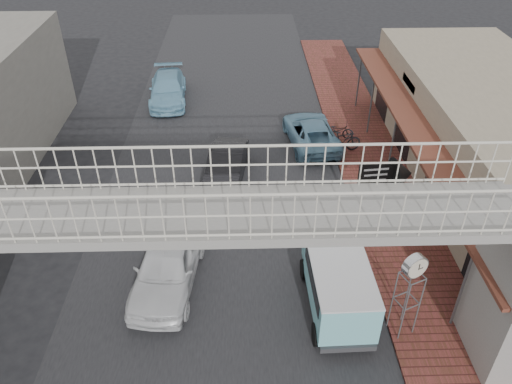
{
  "coord_description": "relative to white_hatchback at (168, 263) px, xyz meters",
  "views": [
    {
      "loc": [
        0.77,
        -12.81,
        11.96
      ],
      "look_at": [
        1.17,
        1.57,
        1.8
      ],
      "focal_mm": 35.0,
      "sensor_mm": 36.0,
      "label": 1
    }
  ],
  "objects": [
    {
      "name": "motorcycle_far",
      "position": [
        7.06,
        8.01,
        -0.14
      ],
      "size": [
        1.91,
        1.02,
        1.1
      ],
      "primitive_type": "imported",
      "rotation": [
        0.0,
        0.0,
        1.86
      ],
      "color": "black",
      "rests_on": "sidewalk"
    },
    {
      "name": "sidewalk",
      "position": [
        8.26,
        3.93,
        -0.74
      ],
      "size": [
        3.0,
        40.0,
        0.1
      ],
      "primitive_type": "cube",
      "color": "brown",
      "rests_on": "ground"
    },
    {
      "name": "dark_sedan",
      "position": [
        1.76,
        5.98,
        -0.11
      ],
      "size": [
        1.99,
        4.31,
        1.37
      ],
      "primitive_type": "imported",
      "rotation": [
        0.0,
        0.0,
        -0.13
      ],
      "color": "black",
      "rests_on": "ground"
    },
    {
      "name": "street_clock",
      "position": [
        7.06,
        -2.25,
        1.72
      ],
      "size": [
        0.75,
        0.73,
        2.91
      ],
      "rotation": [
        0.0,
        0.0,
        0.41
      ],
      "color": "#59595B",
      "rests_on": "sidewalk"
    },
    {
      "name": "shophouse_row",
      "position": [
        12.73,
        4.93,
        1.22
      ],
      "size": [
        7.2,
        18.0,
        4.0
      ],
      "color": "gray",
      "rests_on": "ground"
    },
    {
      "name": "ground",
      "position": [
        1.76,
        0.93,
        -0.79
      ],
      "size": [
        120.0,
        120.0,
        0.0
      ],
      "primitive_type": "plane",
      "color": "black",
      "rests_on": "ground"
    },
    {
      "name": "angkot_far",
      "position": [
        -1.65,
        14.13,
        -0.11
      ],
      "size": [
        2.29,
        4.87,
        1.37
      ],
      "primitive_type": "imported",
      "rotation": [
        0.0,
        0.0,
        0.08
      ],
      "color": "#75AFCC",
      "rests_on": "ground"
    },
    {
      "name": "road_strip",
      "position": [
        1.76,
        0.93,
        -0.79
      ],
      "size": [
        10.0,
        60.0,
        0.01
      ],
      "primitive_type": "cube",
      "color": "black",
      "rests_on": "ground"
    },
    {
      "name": "white_hatchback",
      "position": [
        0.0,
        0.0,
        0.0
      ],
      "size": [
        2.36,
        4.83,
        1.59
      ],
      "primitive_type": "imported",
      "rotation": [
        0.0,
        0.0,
        -0.11
      ],
      "color": "silver",
      "rests_on": "ground"
    },
    {
      "name": "angkot_curb",
      "position": [
        5.73,
        9.02,
        -0.16
      ],
      "size": [
        2.65,
        4.79,
        1.27
      ],
      "primitive_type": "imported",
      "rotation": [
        0.0,
        0.0,
        3.27
      ],
      "color": "#6595B0",
      "rests_on": "ground"
    },
    {
      "name": "footbridge",
      "position": [
        1.76,
        -3.07,
        2.38
      ],
      "size": [
        16.4,
        2.4,
        6.34
      ],
      "color": "gray",
      "rests_on": "ground"
    },
    {
      "name": "arrow_sign",
      "position": [
        7.76,
        2.04,
        1.94
      ],
      "size": [
        1.93,
        1.24,
        3.27
      ],
      "rotation": [
        0.0,
        0.0,
        0.1
      ],
      "color": "#59595B",
      "rests_on": "sidewalk"
    },
    {
      "name": "motorcycle_near",
      "position": [
        7.06,
        9.41,
        -0.29
      ],
      "size": [
        1.63,
        0.86,
        0.81
      ],
      "primitive_type": "imported",
      "rotation": [
        0.0,
        0.0,
        1.36
      ],
      "color": "black",
      "rests_on": "sidewalk"
    },
    {
      "name": "angkot_van",
      "position": [
        5.28,
        -1.32,
        0.41
      ],
      "size": [
        1.87,
        3.9,
        1.89
      ],
      "rotation": [
        0.0,
        0.0,
        0.03
      ],
      "color": "black",
      "rests_on": "ground"
    }
  ]
}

